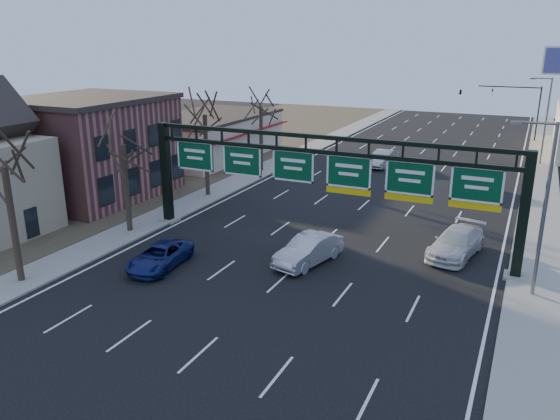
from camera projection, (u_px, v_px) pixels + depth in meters
The scene contains 20 objects.
ground at pixel (263, 296), 28.20m from camera, with size 160.00×160.00×0.00m, color black.
sidewalk_left at pixel (237, 182), 50.64m from camera, with size 3.00×120.00×0.12m, color gray.
sidewalk_right at pixel (539, 218), 40.28m from camera, with size 3.00×120.00×0.12m, color gray.
dirt_strip_left at pixel (133, 169), 55.58m from camera, with size 21.00×120.00×0.06m, color #473D2B.
lane_markings at pixel (371, 199), 45.47m from camera, with size 21.60×120.00×0.01m, color white.
sign_gantry at pixel (323, 176), 33.65m from camera, with size 24.60×1.20×7.20m.
brick_block at pixel (91, 147), 45.15m from camera, with size 10.40×12.40×8.30m.
cream_strip at pixel (208, 135), 61.23m from camera, with size 10.90×18.40×4.70m.
tree_near at pixel (1, 147), 27.68m from camera, with size 3.60×3.60×8.86m.
tree_gantry at pixel (121, 129), 35.56m from camera, with size 3.60×3.60×8.48m.
tree_mid at pixel (204, 102), 43.98m from camera, with size 3.60×3.60×9.24m.
tree_far at pixel (261, 96), 52.73m from camera, with size 3.60×3.60×8.86m.
streetlight_near at pixel (543, 202), 26.81m from camera, with size 2.15×0.22×9.00m.
streetlight_far at pixel (545, 117), 56.18m from camera, with size 2.15×0.22×9.00m.
traffic_signal_mast at pixel (489, 96), 71.76m from camera, with size 10.16×0.54×7.00m.
car_blue_suv at pixel (160, 256), 31.66m from camera, with size 2.24×4.87×1.35m, color navy.
car_silver_sedan at pixel (309, 250), 32.15m from camera, with size 1.76×5.04×1.66m, color #B3B3B8.
car_white_wagon at pixel (456, 243), 33.34m from camera, with size 2.30×5.65×1.64m, color silver.
car_grey_far at pixel (472, 183), 47.11m from camera, with size 1.94×4.83×1.65m, color #393B3E.
car_silver_distant at pixel (383, 159), 56.68m from camera, with size 1.76×5.06×1.67m, color #A7A6AB.
Camera 1 is at (11.65, -22.76, 12.73)m, focal length 35.00 mm.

